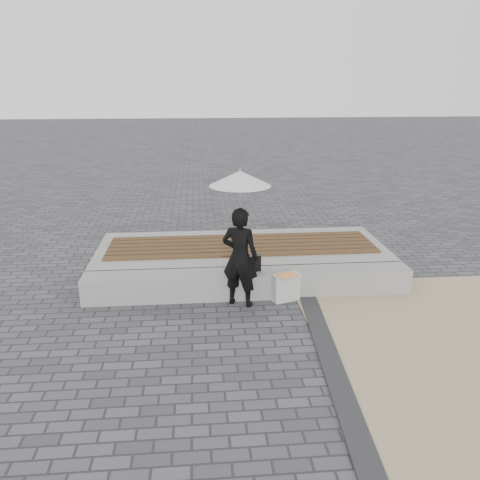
# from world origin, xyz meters

# --- Properties ---
(ground) EXTENTS (80.00, 80.00, 0.00)m
(ground) POSITION_xyz_m (0.00, 0.00, 0.00)
(ground) COLOR #504F55
(ground) RESTS_ON ground
(edging_band) EXTENTS (0.61, 5.20, 0.04)m
(edging_band) POSITION_xyz_m (0.75, -0.50, 0.02)
(edging_band) COLOR #2C2C2F
(edging_band) RESTS_ON ground
(seating_ledge) EXTENTS (5.00, 0.45, 0.40)m
(seating_ledge) POSITION_xyz_m (0.00, 1.60, 0.20)
(seating_ledge) COLOR gray
(seating_ledge) RESTS_ON ground
(timber_platform) EXTENTS (5.00, 2.00, 0.40)m
(timber_platform) POSITION_xyz_m (0.00, 2.80, 0.20)
(timber_platform) COLOR #9F9E9A
(timber_platform) RESTS_ON ground
(timber_decking) EXTENTS (4.60, 1.20, 0.04)m
(timber_decking) POSITION_xyz_m (0.00, 2.80, 0.42)
(timber_decking) COLOR brown
(timber_decking) RESTS_ON timber_platform
(woman) EXTENTS (0.64, 0.54, 1.48)m
(woman) POSITION_xyz_m (-0.16, 1.29, 0.74)
(woman) COLOR black
(woman) RESTS_ON ground
(parasol) EXTENTS (0.85, 0.85, 1.09)m
(parasol) POSITION_xyz_m (-0.16, 1.29, 1.89)
(parasol) COLOR #B6B6BB
(parasol) RESTS_ON ground
(handbag) EXTENTS (0.38, 0.22, 0.25)m
(handbag) POSITION_xyz_m (-0.01, 1.58, 0.53)
(handbag) COLOR black
(handbag) RESTS_ON seating_ledge
(canvas_tote) EXTENTS (0.44, 0.29, 0.43)m
(canvas_tote) POSITION_xyz_m (0.53, 1.36, 0.21)
(canvas_tote) COLOR #BABAB5
(canvas_tote) RESTS_ON ground
(magazine) EXTENTS (0.36, 0.31, 0.01)m
(magazine) POSITION_xyz_m (0.53, 1.31, 0.43)
(magazine) COLOR red
(magazine) RESTS_ON canvas_tote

